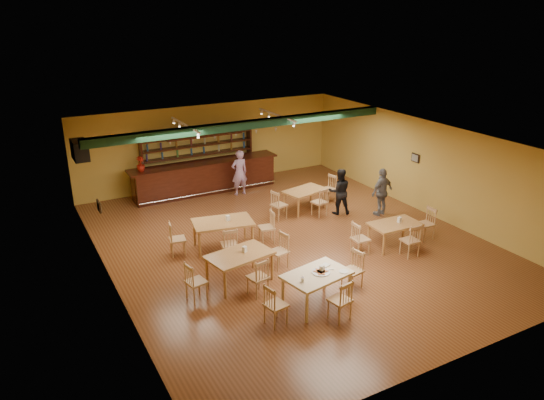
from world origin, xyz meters
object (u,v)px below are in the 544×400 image
dining_table_a (223,235)px  dining_table_b (305,200)px  patron_right_a (339,191)px  patron_bar (239,173)px  dining_table_c (240,268)px  bar_counter (205,177)px  near_table (316,289)px  dining_table_d (394,235)px

dining_table_a → dining_table_b: size_ratio=1.17×
dining_table_b → patron_right_a: bearing=-57.4°
patron_bar → patron_right_a: 3.77m
dining_table_c → dining_table_b: bearing=29.8°
dining_table_b → patron_bar: size_ratio=0.85×
bar_counter → dining_table_c: bar_counter is taller
dining_table_c → patron_bar: (2.66, 5.69, 0.43)m
dining_table_a → patron_right_a: (4.33, 0.59, 0.35)m
dining_table_b → near_table: bearing=-131.8°
dining_table_d → patron_bar: patron_bar is taller
patron_bar → dining_table_a: bearing=59.0°
dining_table_a → patron_right_a: patron_right_a is taller
near_table → patron_bar: 7.58m
bar_counter → patron_bar: bearing=-40.3°
near_table → patron_bar: bearing=67.3°
dining_table_a → near_table: bearing=-68.8°
dining_table_b → dining_table_a: bearing=-171.0°
dining_table_d → near_table: size_ratio=0.95×
patron_right_a → bar_counter: bearing=-30.6°
dining_table_d → patron_bar: 6.25m
dining_table_a → dining_table_d: size_ratio=1.17×
dining_table_b → dining_table_d: dining_table_d is taller
near_table → patron_bar: (1.58, 7.41, 0.42)m
dining_table_b → near_table: near_table is taller
dining_table_c → patron_bar: patron_bar is taller
dining_table_c → dining_table_d: dining_table_c is taller
near_table → bar_counter: bearing=75.1°
dining_table_c → near_table: size_ratio=1.05×
near_table → patron_right_a: patron_right_a is taller
patron_bar → patron_right_a: patron_bar is taller
dining_table_a → dining_table_c: dining_table_a is taller
dining_table_d → patron_right_a: (0.07, 2.74, 0.41)m
dining_table_d → patron_right_a: patron_right_a is taller
dining_table_d → patron_right_a: bearing=90.5°
dining_table_c → dining_table_d: size_ratio=1.11×
patron_bar → bar_counter: bearing=-40.2°
dining_table_a → dining_table_c: 1.99m
dining_table_a → dining_table_d: bearing=-16.3°
near_table → patron_right_a: 5.61m
patron_right_a → dining_table_b: bearing=-23.0°
bar_counter → dining_table_a: bar_counter is taller
bar_counter → patron_right_a: size_ratio=3.62×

